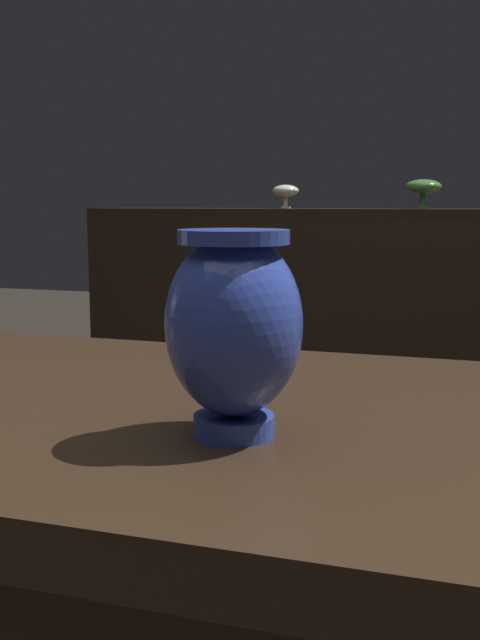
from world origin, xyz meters
TOP-DOWN VIEW (x-y plane):
  - back_display_shelf at (0.00, 2.20)m, footprint 2.60×0.40m
  - vase_centerpiece at (0.02, -0.10)m, footprint 0.13×0.13m
  - shelf_vase_center at (0.00, 2.18)m, footprint 0.13×0.13m
  - shelf_vase_left at (-0.52, 2.16)m, footprint 0.10×0.10m

SIDE VIEW (x-z plane):
  - back_display_shelf at x=0.00m, z-range 0.00..0.99m
  - vase_centerpiece at x=0.02m, z-range 0.81..1.00m
  - shelf_vase_left at x=-0.52m, z-range 1.01..1.10m
  - shelf_vase_center at x=0.00m, z-range 1.01..1.12m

